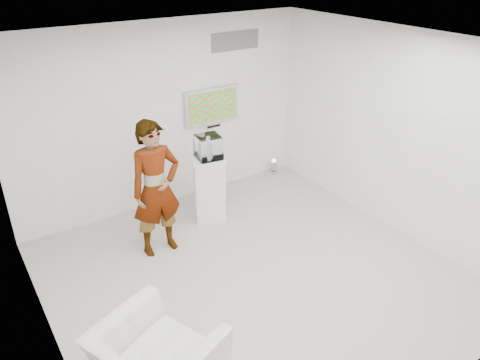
{
  "coord_description": "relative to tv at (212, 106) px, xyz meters",
  "views": [
    {
      "loc": [
        -2.91,
        -4.09,
        3.96
      ],
      "look_at": [
        0.19,
        0.6,
        1.12
      ],
      "focal_mm": 35.0,
      "sensor_mm": 36.0,
      "label": 1
    }
  ],
  "objects": [
    {
      "name": "room",
      "position": [
        -0.85,
        -2.45,
        -0.05
      ],
      "size": [
        5.01,
        5.01,
        3.0
      ],
      "color": "beige",
      "rests_on": "ground"
    },
    {
      "name": "tv",
      "position": [
        0.0,
        0.0,
        0.0
      ],
      "size": [
        1.0,
        0.08,
        0.6
      ],
      "primitive_type": "cube",
      "color": "silver",
      "rests_on": "room"
    },
    {
      "name": "logo_decal",
      "position": [
        0.5,
        0.04,
        1.0
      ],
      "size": [
        0.9,
        0.02,
        0.3
      ],
      "primitive_type": "cube",
      "color": "slate",
      "rests_on": "room"
    },
    {
      "name": "vitrine",
      "position": [
        -0.56,
        -0.83,
        -0.33
      ],
      "size": [
        0.4,
        0.4,
        0.36
      ],
      "primitive_type": "cube",
      "rotation": [
        0.0,
        0.0,
        -0.15
      ],
      "color": "white",
      "rests_on": "pedestal"
    },
    {
      "name": "pedestal",
      "position": [
        -0.56,
        -0.83,
        -1.03
      ],
      "size": [
        0.67,
        0.67,
        1.04
      ],
      "primitive_type": "cube",
      "rotation": [
        0.0,
        0.0,
        -0.42
      ],
      "color": "white",
      "rests_on": "room"
    },
    {
      "name": "console",
      "position": [
        -0.56,
        -0.83,
        -0.38
      ],
      "size": [
        0.14,
        0.18,
        0.25
      ],
      "primitive_type": "cube",
      "rotation": [
        0.0,
        0.0,
        -0.56
      ],
      "color": "white",
      "rests_on": "pedestal"
    },
    {
      "name": "wii_remote",
      "position": [
        -1.36,
        -1.06,
        0.21
      ],
      "size": [
        0.09,
        0.16,
        0.04
      ],
      "primitive_type": "cube",
      "rotation": [
        0.0,
        0.0,
        0.37
      ],
      "color": "white",
      "rests_on": "person"
    },
    {
      "name": "floor_uplight",
      "position": [
        1.28,
        -0.1,
        -1.41
      ],
      "size": [
        0.19,
        0.19,
        0.27
      ],
      "primitive_type": "cylinder",
      "rotation": [
        0.0,
        0.0,
        -0.1
      ],
      "color": "silver",
      "rests_on": "room"
    },
    {
      "name": "person",
      "position": [
        -1.61,
        -1.21,
        -0.57
      ],
      "size": [
        0.72,
        0.48,
        1.96
      ],
      "primitive_type": "imported",
      "rotation": [
        0.0,
        0.0,
        0.02
      ],
      "color": "silver",
      "rests_on": "room"
    }
  ]
}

